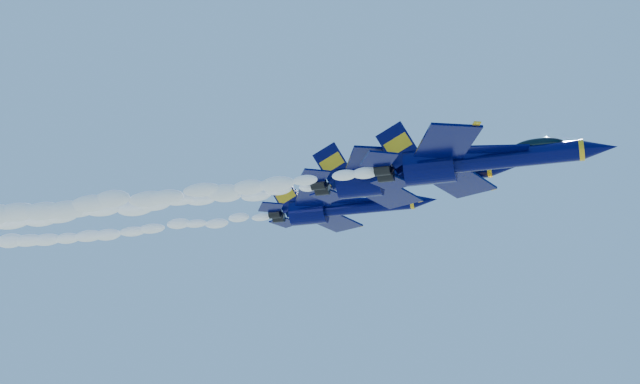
# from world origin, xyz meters

# --- Properties ---
(jet_lead) EXTENTS (19.25, 15.79, 7.15)m
(jet_lead) POSITION_xyz_m (16.95, -12.89, 150.90)
(jet_lead) COLOR #010336
(smoke_trail_jet_lead) EXTENTS (51.16, 2.45, 2.21)m
(smoke_trail_jet_lead) POSITION_xyz_m (-16.86, -12.89, 150.42)
(smoke_trail_jet_lead) COLOR white
(jet_second) EXTENTS (18.68, 15.32, 6.94)m
(jet_second) POSITION_xyz_m (9.62, -6.94, 152.61)
(jet_second) COLOR #010336
(smoke_trail_jet_second) EXTENTS (51.16, 2.38, 2.14)m
(smoke_trail_jet_second) POSITION_xyz_m (-23.94, -6.94, 152.13)
(smoke_trail_jet_second) COLOR white
(jet_third) EXTENTS (17.42, 14.29, 6.48)m
(jet_third) POSITION_xyz_m (1.68, 3.14, 154.00)
(jet_third) COLOR #010336
(smoke_trail_jet_third) EXTENTS (51.16, 2.22, 2.00)m
(smoke_trail_jet_third) POSITION_xyz_m (-31.35, 3.14, 153.54)
(smoke_trail_jet_third) COLOR white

